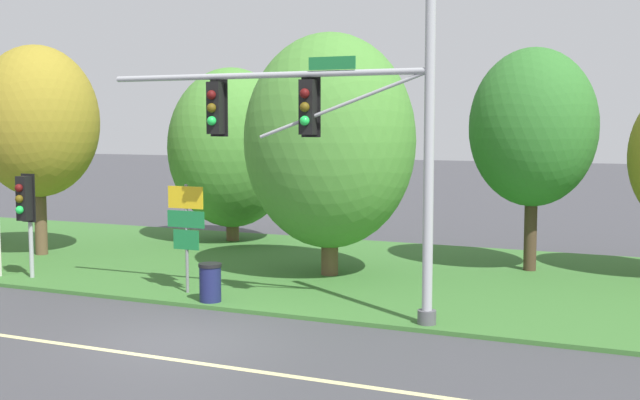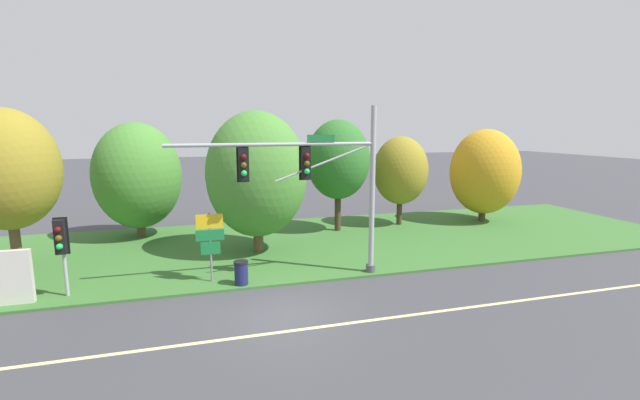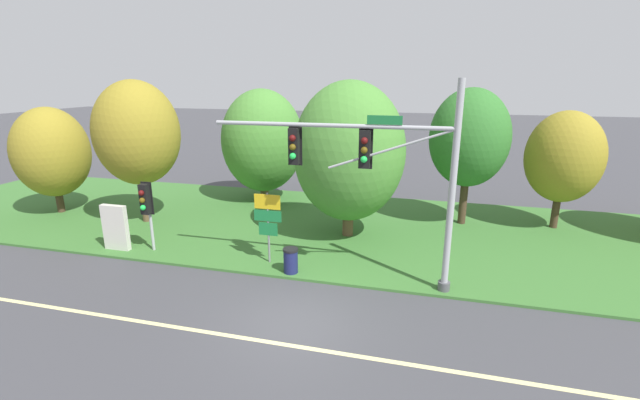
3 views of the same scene
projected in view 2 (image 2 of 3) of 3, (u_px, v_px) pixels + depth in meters
ground_plane at (283, 315)px, 14.12m from camera, size 160.00×160.00×0.00m
lane_stripe at (291, 331)px, 12.99m from camera, size 36.00×0.16×0.01m
grass_verge at (252, 247)px, 21.94m from camera, size 48.00×11.50×0.10m
traffic_signal_mast at (319, 176)px, 16.73m from camera, size 8.18×0.49×6.86m
pedestrian_signal_near_kerb at (61, 241)px, 14.96m from camera, size 0.46×0.55×2.90m
route_sign_post at (210, 237)px, 16.59m from camera, size 1.08×0.08×2.76m
tree_left_of_mast at (7, 170)px, 17.05m from camera, size 3.92×3.92×6.80m
tree_behind_signpost at (138, 176)px, 23.31m from camera, size 4.63×4.63×6.29m
tree_mid_verge at (257, 175)px, 20.39m from camera, size 4.81×4.81×6.80m
tree_tall_centre at (338, 160)px, 24.56m from camera, size 3.65×3.65×6.45m
tree_right_far at (401, 171)px, 26.25m from camera, size 3.34×3.34×5.48m
tree_furthest_back at (485, 172)px, 27.29m from camera, size 4.32×4.32×5.91m
info_kiosk at (14, 277)px, 14.61m from camera, size 1.10×0.24×1.90m
trash_bin at (241, 273)px, 16.49m from camera, size 0.56×0.56×0.93m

